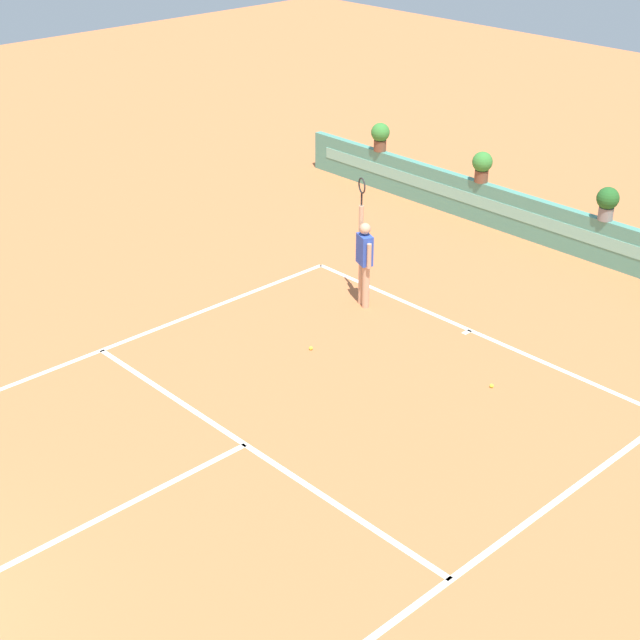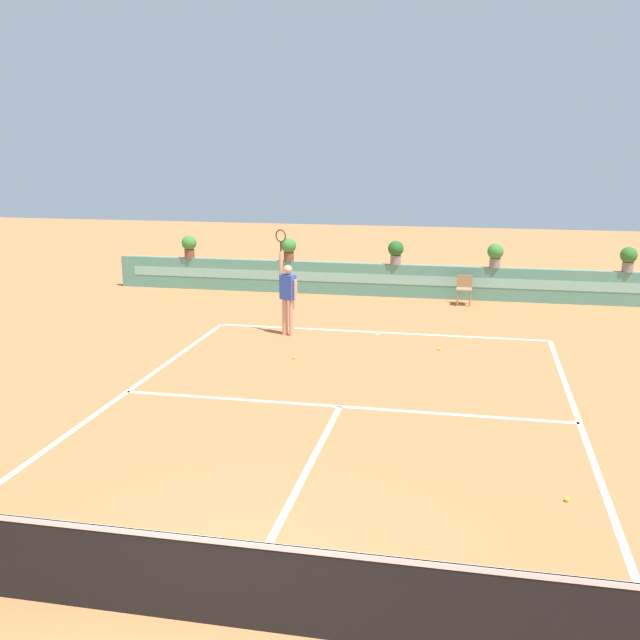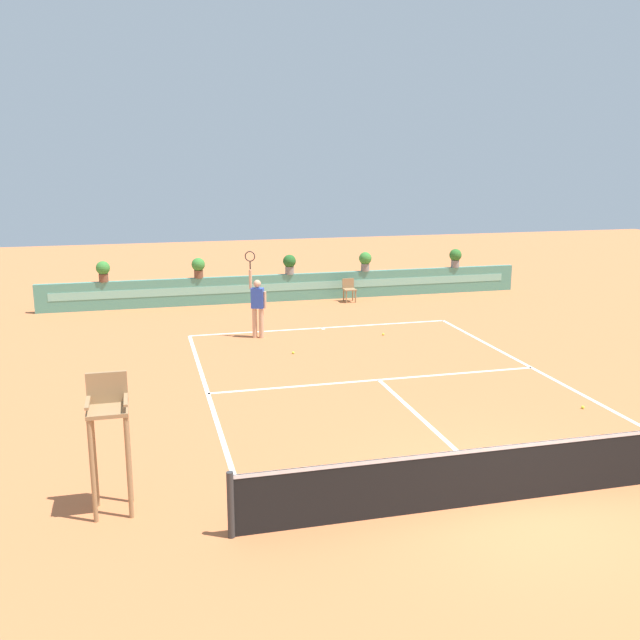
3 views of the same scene
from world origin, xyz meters
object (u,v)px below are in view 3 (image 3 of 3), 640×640
object	(u,v)px
potted_plant_far_left	(103,270)
ball_kid_chair	(349,289)
umpire_chair	(109,427)
potted_plant_far_right	(455,257)
potted_plant_right	(365,260)
tennis_ball_mid_court	(383,334)
tennis_player	(257,303)
tennis_ball_near_baseline	(583,407)
tennis_ball_by_sideline	(293,353)
potted_plant_centre	(289,263)
potted_plant_left	(198,266)

from	to	relation	value
potted_plant_far_left	ball_kid_chair	bearing A→B (deg)	-4.81
umpire_chair	potted_plant_far_right	distance (m)	19.69
potted_plant_right	potted_plant_far_left	size ratio (longest dim) A/B	1.00
tennis_ball_mid_court	potted_plant_far_left	bearing A→B (deg)	144.55
umpire_chair	tennis_player	distance (m)	10.67
tennis_player	tennis_ball_near_baseline	size ratio (longest dim) A/B	38.01
umpire_chair	tennis_ball_by_sideline	distance (m)	9.22
tennis_ball_by_sideline	potted_plant_centre	distance (m)	7.48
tennis_player	tennis_ball_by_sideline	world-z (taller)	tennis_player
umpire_chair	ball_kid_chair	world-z (taller)	umpire_chair
ball_kid_chair	potted_plant_left	bearing A→B (deg)	172.31
potted_plant_right	ball_kid_chair	bearing A→B (deg)	-139.27
umpire_chair	tennis_ball_by_sideline	bearing A→B (deg)	60.25
tennis_ball_mid_court	tennis_ball_by_sideline	distance (m)	3.35
ball_kid_chair	potted_plant_far_right	xyz separation A→B (m)	(4.55, 0.73, 0.93)
potted_plant_right	tennis_player	bearing A→B (deg)	-133.94
ball_kid_chair	tennis_ball_mid_court	distance (m)	5.17
umpire_chair	tennis_ball_near_baseline	distance (m)	9.94
umpire_chair	tennis_ball_mid_court	distance (m)	12.05
ball_kid_chair	potted_plant_centre	world-z (taller)	potted_plant_centre
tennis_ball_near_baseline	potted_plant_centre	size ratio (longest dim) A/B	0.09
potted_plant_far_right	potted_plant_centre	bearing A→B (deg)	180.00
umpire_chair	tennis_ball_mid_court	xyz separation A→B (m)	(7.60, 9.27, -1.31)
potted_plant_left	tennis_ball_near_baseline	bearing A→B (deg)	-61.74
tennis_player	tennis_ball_mid_court	size ratio (longest dim) A/B	38.01
ball_kid_chair	tennis_ball_by_sideline	world-z (taller)	ball_kid_chair
umpire_chair	tennis_ball_by_sideline	world-z (taller)	umpire_chair
tennis_player	tennis_ball_near_baseline	bearing A→B (deg)	-53.68
potted_plant_left	potted_plant_far_left	world-z (taller)	same
ball_kid_chair	potted_plant_right	size ratio (longest dim) A/B	1.17
ball_kid_chair	tennis_ball_mid_court	xyz separation A→B (m)	(-0.46, -5.13, -0.44)
tennis_ball_mid_court	potted_plant_right	xyz separation A→B (m)	(1.31, 5.86, 1.38)
umpire_chair	ball_kid_chair	bearing A→B (deg)	60.77
umpire_chair	potted_plant_left	bearing A→B (deg)	80.11
tennis_ball_mid_court	potted_plant_right	world-z (taller)	potted_plant_right
tennis_ball_by_sideline	potted_plant_right	world-z (taller)	potted_plant_right
ball_kid_chair	tennis_ball_by_sideline	bearing A→B (deg)	-118.60
tennis_player	tennis_ball_by_sideline	size ratio (longest dim) A/B	38.01
umpire_chair	potted_plant_far_left	xyz separation A→B (m)	(-0.63, 15.13, 0.07)
tennis_player	potted_plant_right	distance (m)	7.23
tennis_ball_near_baseline	potted_plant_left	distance (m)	14.81
tennis_ball_by_sideline	potted_plant_far_right	size ratio (longest dim) A/B	0.09
tennis_ball_mid_court	tennis_ball_by_sideline	size ratio (longest dim) A/B	1.00
tennis_ball_near_baseline	potted_plant_centre	bearing A→B (deg)	105.70
tennis_ball_by_sideline	potted_plant_far_right	distance (m)	10.91
ball_kid_chair	potted_plant_far_left	distance (m)	8.77
potted_plant_centre	ball_kid_chair	bearing A→B (deg)	-19.32
tennis_player	potted_plant_far_left	distance (m)	6.90
potted_plant_centre	tennis_ball_mid_court	bearing A→B (deg)	-74.46
ball_kid_chair	potted_plant_far_right	size ratio (longest dim) A/B	1.17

